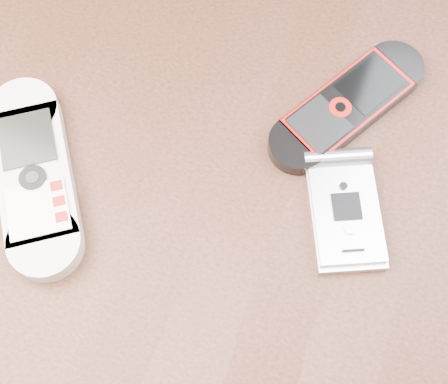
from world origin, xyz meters
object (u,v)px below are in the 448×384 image
(nokia_black_red, at_px, (347,105))
(motorola_razr, at_px, (346,213))
(table, at_px, (219,234))
(nokia_white, at_px, (35,175))

(nokia_black_red, relative_size, motorola_razr, 1.54)
(table, bearing_deg, nokia_white, -164.48)
(nokia_white, height_order, nokia_black_red, nokia_white)
(table, height_order, nokia_black_red, nokia_black_red)
(table, height_order, motorola_razr, motorola_razr)
(table, bearing_deg, nokia_black_red, 56.14)
(nokia_white, relative_size, nokia_black_red, 1.08)
(motorola_razr, bearing_deg, table, 165.46)
(nokia_white, bearing_deg, nokia_black_red, -0.16)
(nokia_black_red, bearing_deg, table, -94.70)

